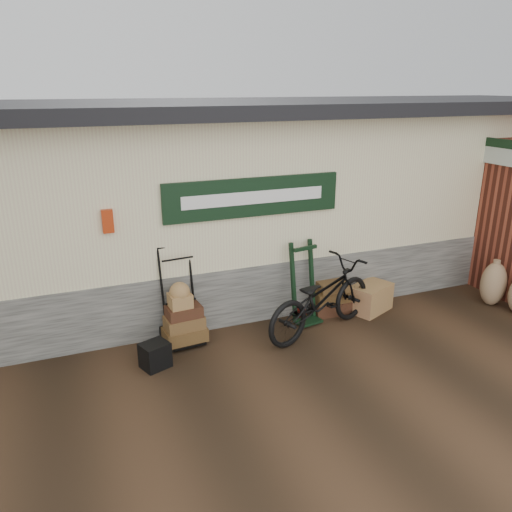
{
  "coord_description": "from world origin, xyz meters",
  "views": [
    {
      "loc": [
        -2.81,
        -5.44,
        3.44
      ],
      "look_at": [
        -0.29,
        0.9,
        1.1
      ],
      "focal_mm": 35.0,
      "sensor_mm": 36.0,
      "label": 1
    }
  ],
  "objects": [
    {
      "name": "ground",
      "position": [
        0.0,
        0.0,
        0.0
      ],
      "size": [
        80.0,
        80.0,
        0.0
      ],
      "primitive_type": "plane",
      "color": "black",
      "rests_on": "ground"
    },
    {
      "name": "station_building",
      "position": [
        -0.01,
        2.74,
        1.61
      ],
      "size": [
        14.4,
        4.1,
        3.2
      ],
      "color": "#4C4C47",
      "rests_on": "ground"
    },
    {
      "name": "brick_outbuilding",
      "position": [
        4.7,
        1.19,
        1.3
      ],
      "size": [
        1.71,
        4.51,
        2.62
      ],
      "color": "maroon",
      "rests_on": "ground"
    },
    {
      "name": "porter_trolley",
      "position": [
        -1.45,
        0.85,
        0.7
      ],
      "size": [
        0.74,
        0.58,
        1.39
      ],
      "primitive_type": null,
      "rotation": [
        0.0,
        0.0,
        0.09
      ],
      "color": "black",
      "rests_on": "ground"
    },
    {
      "name": "green_barrow",
      "position": [
        0.43,
        0.76,
        0.62
      ],
      "size": [
        0.51,
        0.45,
        1.25
      ],
      "primitive_type": null,
      "rotation": [
        0.0,
        0.0,
        0.17
      ],
      "color": "black",
      "rests_on": "ground"
    },
    {
      "name": "suitcase_stack",
      "position": [
        0.96,
        0.85,
        0.27
      ],
      "size": [
        0.62,
        0.4,
        0.53
      ],
      "primitive_type": null,
      "rotation": [
        0.0,
        0.0,
        -0.05
      ],
      "color": "#3C2613",
      "rests_on": "ground"
    },
    {
      "name": "wicker_hamper",
      "position": [
        1.59,
        0.69,
        0.22
      ],
      "size": [
        0.79,
        0.67,
        0.44
      ],
      "primitive_type": "cube",
      "rotation": [
        0.0,
        0.0,
        0.41
      ],
      "color": "olive",
      "rests_on": "ground"
    },
    {
      "name": "black_trunk",
      "position": [
        -1.94,
        0.26,
        0.17
      ],
      "size": [
        0.42,
        0.39,
        0.34
      ],
      "primitive_type": "cube",
      "rotation": [
        0.0,
        0.0,
        0.37
      ],
      "color": "black",
      "rests_on": "ground"
    },
    {
      "name": "bicycle",
      "position": [
        0.49,
        0.34,
        0.59
      ],
      "size": [
        1.33,
        2.16,
        1.18
      ],
      "primitive_type": "imported",
      "rotation": [
        0.0,
        0.0,
        1.9
      ],
      "color": "black",
      "rests_on": "ground"
    },
    {
      "name": "burlap_sack_left",
      "position": [
        3.58,
        0.14,
        0.37
      ],
      "size": [
        0.54,
        0.49,
        0.73
      ],
      "primitive_type": "ellipsoid",
      "rotation": [
        0.0,
        0.0,
        0.26
      ],
      "color": "olive",
      "rests_on": "ground"
    }
  ]
}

